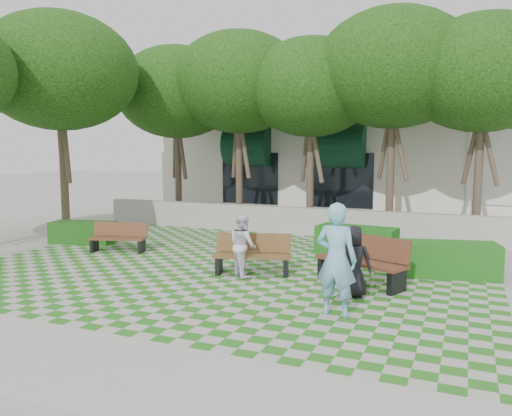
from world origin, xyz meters
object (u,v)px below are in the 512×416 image
at_px(hedge_east, 447,259).
at_px(hedge_west, 83,232).
at_px(person_white, 243,245).
at_px(bench_east, 362,261).
at_px(bench_mid, 253,255).
at_px(bench_west, 119,238).
at_px(hedge_midright, 356,240).
at_px(person_dark, 353,261).
at_px(person_blue, 336,260).

height_order(hedge_east, hedge_west, hedge_east).
distance_m(hedge_west, person_white, 6.36).
height_order(bench_east, bench_mid, bench_east).
relative_size(hedge_west, person_white, 1.34).
height_order(bench_west, person_white, person_white).
height_order(hedge_east, person_white, person_white).
relative_size(bench_east, hedge_midright, 0.97).
relative_size(hedge_midright, person_white, 1.51).
bearing_deg(person_dark, hedge_midright, -90.15).
xyz_separation_m(hedge_west, person_dark, (8.71, -2.32, 0.36)).
distance_m(bench_east, person_dark, 1.01).
height_order(bench_mid, person_blue, person_blue).
distance_m(bench_east, bench_mid, 2.47).
xyz_separation_m(hedge_midright, person_dark, (0.78, -4.03, 0.32)).
xyz_separation_m(hedge_midright, person_white, (-1.82, -3.42, 0.33)).
bearing_deg(bench_east, bench_west, -161.65).
height_order(bench_mid, hedge_midright, bench_mid).
relative_size(bench_east, person_blue, 1.06).
relative_size(bench_mid, person_dark, 1.31).
height_order(bench_mid, person_dark, person_dark).
bearing_deg(hedge_west, person_blue, -22.13).
relative_size(bench_east, bench_mid, 1.14).
distance_m(hedge_east, person_dark, 2.90).
height_order(bench_mid, bench_west, bench_mid).
bearing_deg(hedge_west, person_white, -15.62).
bearing_deg(hedge_east, person_white, -156.73).
relative_size(bench_east, person_dark, 1.49).
height_order(hedge_east, person_blue, person_blue).
relative_size(hedge_midright, person_dark, 1.54).
bearing_deg(bench_west, person_dark, -30.96).
xyz_separation_m(bench_west, hedge_west, (-1.82, 0.60, -0.06)).
relative_size(hedge_east, person_white, 1.54).
bearing_deg(bench_east, person_blue, -65.99).
bearing_deg(bench_east, bench_mid, -153.46).
bearing_deg(hedge_west, bench_mid, -12.88).
bearing_deg(hedge_midright, hedge_east, -34.52).
bearing_deg(bench_west, bench_mid, -27.54).
bearing_deg(hedge_midright, hedge_west, -167.85).
xyz_separation_m(hedge_east, person_dark, (-1.58, -2.41, 0.31)).
distance_m(bench_mid, bench_west, 4.49).
height_order(bench_mid, hedge_east, bench_mid).
distance_m(bench_east, bench_west, 6.92).
height_order(bench_mid, person_white, person_white).
relative_size(person_dark, person_white, 0.98).
relative_size(hedge_midright, hedge_west, 1.12).
xyz_separation_m(bench_east, hedge_midright, (-0.76, 3.04, -0.13)).
xyz_separation_m(bench_mid, hedge_east, (4.07, 1.51, -0.06)).
bearing_deg(hedge_west, person_dark, -14.92).
bearing_deg(person_blue, bench_mid, -35.00).
xyz_separation_m(hedge_midright, hedge_west, (-7.93, -1.71, -0.04)).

